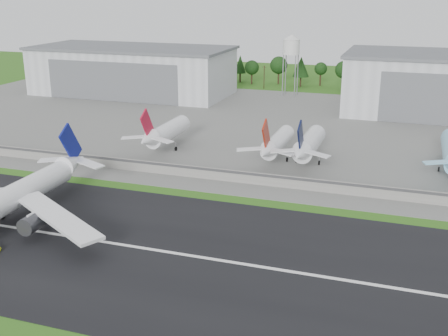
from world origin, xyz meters
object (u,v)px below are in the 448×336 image
(main_airliner, at_px, (5,208))
(parked_jet_navy, at_px, (308,145))
(parked_jet_red_b, at_px, (275,144))
(parked_jet_red_a, at_px, (164,133))

(main_airliner, xyz_separation_m, parked_jet_navy, (54.89, 67.01, 1.37))
(main_airliner, relative_size, parked_jet_red_b, 1.89)
(parked_jet_red_a, xyz_separation_m, parked_jet_navy, (46.94, 0.01, 0.08))
(parked_jet_red_b, xyz_separation_m, parked_jet_navy, (9.83, 0.06, 0.37))
(parked_jet_navy, bearing_deg, parked_jet_red_a, -179.99)
(parked_jet_red_b, relative_size, parked_jet_navy, 1.00)
(parked_jet_red_a, bearing_deg, parked_jet_red_b, -0.08)
(parked_jet_red_b, distance_m, parked_jet_navy, 9.84)
(main_airliner, height_order, parked_jet_red_a, main_airliner)
(main_airliner, distance_m, parked_jet_red_b, 80.70)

